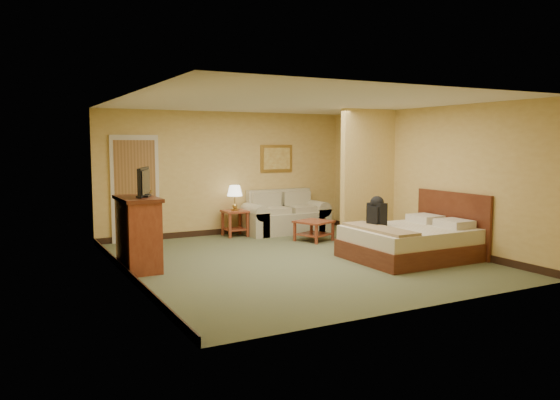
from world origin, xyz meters
TOP-DOWN VIEW (x-y plane):
  - floor at (0.00, 0.00)m, footprint 6.00×6.00m
  - ceiling at (0.00, 0.00)m, footprint 6.00×6.00m
  - back_wall at (0.00, 3.00)m, footprint 5.50×0.02m
  - left_wall at (-2.75, 0.00)m, footprint 0.02×6.00m
  - right_wall at (2.75, 0.00)m, footprint 0.02×6.00m
  - partition at (2.15, 0.93)m, footprint 1.20×0.15m
  - door at (-1.95, 2.96)m, footprint 0.94×0.16m
  - baseboard at (0.00, 2.99)m, footprint 5.50×0.02m
  - loveseat at (1.18, 2.58)m, footprint 1.83×0.85m
  - side_table at (0.03, 2.65)m, footprint 0.49×0.49m
  - table_lamp at (0.03, 2.65)m, footprint 0.32×0.32m
  - coffee_table at (1.20, 1.40)m, footprint 0.82×0.82m
  - wall_picture at (1.18, 2.97)m, footprint 0.78×0.04m
  - dresser at (-2.48, 0.54)m, footprint 0.55×1.06m
  - tv at (-2.38, 0.54)m, footprint 0.34×0.69m
  - bed at (1.82, -0.80)m, footprint 1.99×1.69m
  - backpack at (1.35, -0.41)m, footprint 0.26×0.33m

SIDE VIEW (x-z plane):
  - floor at x=0.00m, z-range 0.00..0.00m
  - baseboard at x=0.00m, z-range 0.00..0.12m
  - coffee_table at x=1.20m, z-range 0.09..0.49m
  - bed at x=1.82m, z-range -0.25..0.84m
  - loveseat at x=1.18m, z-range -0.16..0.76m
  - side_table at x=0.03m, z-range 0.09..0.63m
  - dresser at x=-2.48m, z-range 0.01..1.13m
  - backpack at x=1.35m, z-range 0.55..1.06m
  - table_lamp at x=0.03m, z-range 0.68..1.20m
  - door at x=-1.95m, z-range -0.02..2.08m
  - back_wall at x=0.00m, z-range 0.00..2.60m
  - left_wall at x=-2.75m, z-range 0.00..2.60m
  - right_wall at x=2.75m, z-range 0.00..2.60m
  - partition at x=2.15m, z-range 0.00..2.60m
  - tv at x=-2.38m, z-range 1.11..1.56m
  - wall_picture at x=1.18m, z-range 1.30..1.90m
  - ceiling at x=0.00m, z-range 2.60..2.60m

